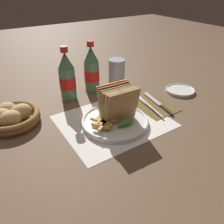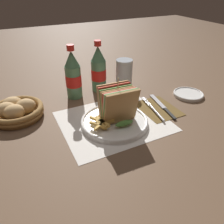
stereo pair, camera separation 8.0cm
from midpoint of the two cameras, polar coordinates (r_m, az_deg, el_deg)
ground_plane at (r=0.81m, az=2.55°, el=-2.66°), size 4.00×4.00×0.00m
placemat at (r=0.82m, az=3.08°, el=-2.34°), size 0.38×0.32×0.00m
plate_main at (r=0.80m, az=3.49°, el=-2.58°), size 0.25×0.25×0.02m
club_sandwich at (r=0.77m, az=4.50°, el=1.86°), size 0.13×0.11×0.16m
fries_pile at (r=0.76m, az=0.44°, el=-2.67°), size 0.09×0.09×0.02m
ketchup_blob at (r=0.79m, az=0.89°, el=-1.68°), size 0.04×0.03×0.01m
napkin at (r=0.92m, az=14.16°, el=0.97°), size 0.14×0.18×0.00m
fork at (r=0.89m, az=13.57°, el=0.37°), size 0.04×0.19×0.01m
knife at (r=0.93m, az=15.45°, el=1.44°), size 0.05×0.21×0.00m
coke_bottle_near at (r=0.95m, az=-7.75°, el=9.28°), size 0.07×0.07×0.23m
coke_bottle_far at (r=1.01m, az=-1.24°, el=10.86°), size 0.07×0.07×0.23m
glass_near at (r=1.06m, az=5.36°, el=9.87°), size 0.08×0.08×0.14m
bread_basket at (r=0.89m, az=-21.45°, el=0.36°), size 0.20×0.20×0.07m
side_saucer at (r=1.07m, az=21.38°, el=4.34°), size 0.13×0.13×0.01m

